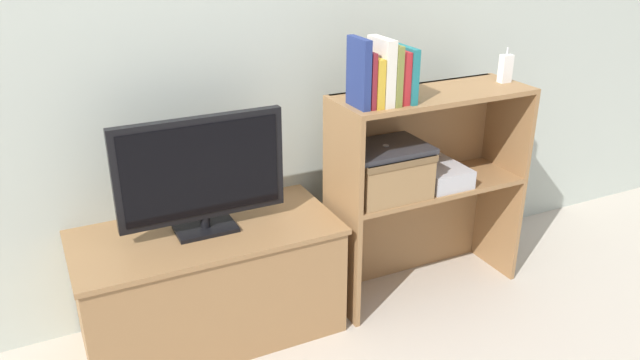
% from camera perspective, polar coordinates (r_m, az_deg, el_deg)
% --- Properties ---
extents(ground_plane, '(16.00, 16.00, 0.00)m').
position_cam_1_polar(ground_plane, '(2.54, 1.53, -13.83)').
color(ground_plane, '#BCB2A3').
extents(wall_back, '(10.00, 0.05, 2.40)m').
position_cam_1_polar(wall_back, '(2.48, -3.46, 15.52)').
color(wall_back, '#B2BCB2').
rests_on(wall_back, ground_plane).
extents(tv_stand, '(0.97, 0.46, 0.46)m').
position_cam_1_polar(tv_stand, '(2.46, -10.00, -9.23)').
color(tv_stand, olive).
rests_on(tv_stand, ground_plane).
extents(tv, '(0.61, 0.14, 0.44)m').
position_cam_1_polar(tv, '(2.24, -10.80, 0.71)').
color(tv, black).
rests_on(tv, tv_stand).
extents(bookshelf_lower_tier, '(0.82, 0.30, 0.50)m').
position_cam_1_polar(bookshelf_lower_tier, '(2.76, 8.81, -3.38)').
color(bookshelf_lower_tier, olive).
rests_on(bookshelf_lower_tier, ground_plane).
extents(bookshelf_upper_tier, '(0.82, 0.30, 0.39)m').
position_cam_1_polar(bookshelf_upper_tier, '(2.59, 9.45, 5.28)').
color(bookshelf_upper_tier, olive).
rests_on(bookshelf_upper_tier, bookshelf_lower_tier).
extents(book_navy, '(0.03, 0.14, 0.25)m').
position_cam_1_polar(book_navy, '(2.24, 3.55, 9.73)').
color(book_navy, navy).
rests_on(book_navy, bookshelf_upper_tier).
extents(book_maroon, '(0.02, 0.13, 0.20)m').
position_cam_1_polar(book_maroon, '(2.26, 4.19, 9.22)').
color(book_maroon, maroon).
rests_on(book_maroon, bookshelf_upper_tier).
extents(book_mustard, '(0.03, 0.14, 0.18)m').
position_cam_1_polar(book_mustard, '(2.28, 4.77, 8.99)').
color(book_mustard, gold).
rests_on(book_mustard, bookshelf_upper_tier).
extents(book_ivory, '(0.04, 0.15, 0.24)m').
position_cam_1_polar(book_ivory, '(2.29, 5.61, 9.85)').
color(book_ivory, silver).
rests_on(book_ivory, bookshelf_upper_tier).
extents(book_olive, '(0.03, 0.15, 0.22)m').
position_cam_1_polar(book_olive, '(2.31, 6.35, 9.66)').
color(book_olive, olive).
rests_on(book_olive, bookshelf_upper_tier).
extents(book_crimson, '(0.04, 0.14, 0.19)m').
position_cam_1_polar(book_crimson, '(2.33, 7.05, 9.42)').
color(book_crimson, '#B22328').
rests_on(book_crimson, bookshelf_upper_tier).
extents(book_teal, '(0.02, 0.16, 0.20)m').
position_cam_1_polar(book_teal, '(2.35, 7.73, 9.60)').
color(book_teal, '#1E7075').
rests_on(book_teal, bookshelf_upper_tier).
extents(baby_monitor, '(0.05, 0.03, 0.14)m').
position_cam_1_polar(baby_monitor, '(2.71, 16.60, 9.75)').
color(baby_monitor, white).
rests_on(baby_monitor, bookshelf_upper_tier).
extents(storage_basket_left, '(0.31, 0.27, 0.18)m').
position_cam_1_polar(storage_basket_left, '(2.47, 5.94, 0.90)').
color(storage_basket_left, '#937047').
rests_on(storage_basket_left, bookshelf_lower_tier).
extents(laptop, '(0.33, 0.24, 0.02)m').
position_cam_1_polar(laptop, '(2.43, 6.03, 2.90)').
color(laptop, '#2D2D33').
rests_on(laptop, storage_basket_left).
extents(magazine_stack, '(0.19, 0.26, 0.08)m').
position_cam_1_polar(magazine_stack, '(2.64, 10.74, 0.61)').
color(magazine_stack, '#B2B2B7').
rests_on(magazine_stack, bookshelf_lower_tier).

